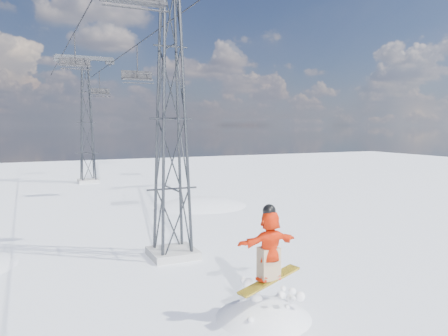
% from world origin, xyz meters
% --- Properties ---
extents(lift_tower_near, '(5.20, 1.80, 11.43)m').
position_xyz_m(lift_tower_near, '(0.80, 8.00, 5.47)').
color(lift_tower_near, '#999999').
rests_on(lift_tower_near, ground).
extents(lift_tower_far, '(5.20, 1.80, 11.43)m').
position_xyz_m(lift_tower_far, '(0.80, 33.00, 5.47)').
color(lift_tower_far, '#999999').
rests_on(lift_tower_far, ground).
extents(haul_cables, '(4.46, 51.00, 0.06)m').
position_xyz_m(haul_cables, '(0.80, 19.50, 10.85)').
color(haul_cables, black).
rests_on(haul_cables, ground).
extents(lift_chair_mid, '(2.18, 0.63, 2.70)m').
position_xyz_m(lift_chair_mid, '(3.00, 22.51, 8.69)').
color(lift_chair_mid, black).
rests_on(lift_chair_mid, ground).
extents(lift_chair_far, '(1.81, 0.52, 2.24)m').
position_xyz_m(lift_chair_far, '(-1.40, 20.08, 9.05)').
color(lift_chair_far, black).
rests_on(lift_chair_far, ground).
extents(lift_chair_extra, '(2.11, 0.61, 2.62)m').
position_xyz_m(lift_chair_extra, '(3.00, 39.28, 8.75)').
color(lift_chair_extra, black).
rests_on(lift_chair_extra, ground).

